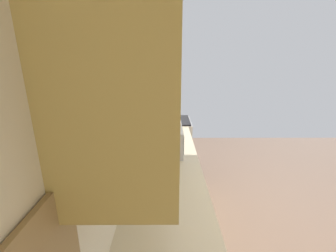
{
  "coord_description": "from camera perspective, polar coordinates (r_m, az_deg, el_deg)",
  "views": [
    {
      "loc": [
        -1.79,
        1.15,
        1.87
      ],
      "look_at": [
        -0.34,
        1.15,
        1.42
      ],
      "focal_mm": 23.44,
      "sensor_mm": 36.0,
      "label": 1
    }
  ],
  "objects": [
    {
      "name": "bowl",
      "position": [
        2.84,
        1.49,
        -1.74
      ],
      "size": [
        0.16,
        0.16,
        0.05
      ],
      "color": "gold",
      "rests_on": "counter_run"
    },
    {
      "name": "microwave",
      "position": [
        2.33,
        -0.72,
        -3.22
      ],
      "size": [
        0.54,
        0.37,
        0.27
      ],
      "color": "#B7BABF",
      "rests_on": "counter_run"
    },
    {
      "name": "oven_range",
      "position": [
        3.62,
        0.35,
        -5.47
      ],
      "size": [
        0.6,
        0.68,
        1.1
      ],
      "color": "#B7BABF",
      "rests_on": "ground_plane"
    },
    {
      "name": "upper_cabinets",
      "position": [
        1.41,
        -5.91,
        14.86
      ],
      "size": [
        1.86,
        0.33,
        0.72
      ],
      "color": "#D6BB67"
    },
    {
      "name": "ground_plane",
      "position": [
        2.84,
        26.77,
        -26.33
      ],
      "size": [
        6.53,
        6.53,
        0.0
      ],
      "primitive_type": "plane",
      "color": "brown"
    },
    {
      "name": "counter_run",
      "position": [
        1.99,
        -0.29,
        -28.02
      ],
      "size": [
        3.29,
        0.62,
        0.92
      ],
      "color": "#D2B968",
      "rests_on": "ground_plane"
    },
    {
      "name": "wall_back",
      "position": [
        1.88,
        -11.24,
        3.06
      ],
      "size": [
        4.2,
        0.12,
        2.85
      ],
      "primitive_type": "cube",
      "color": "beige",
      "rests_on": "ground_plane"
    }
  ]
}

